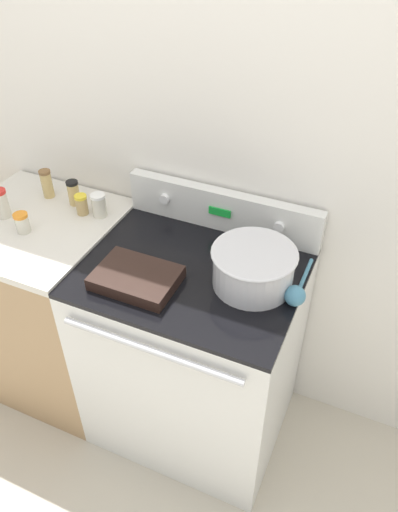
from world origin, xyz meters
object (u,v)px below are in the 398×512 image
at_px(spice_jar_yellow_cap, 82,204).
at_px(spice_jar_brown_cap, 47,184).
at_px(spice_jar_red_cap, 1,203).
at_px(mixing_bowl, 253,266).
at_px(spice_jar_white_cap, 99,205).
at_px(spice_jar_black_cap, 74,193).
at_px(spice_jar_orange_cap, 22,223).
at_px(casserole_dish, 136,277).
at_px(ladle, 296,294).

relative_size(spice_jar_yellow_cap, spice_jar_brown_cap, 0.69).
distance_m(spice_jar_brown_cap, spice_jar_red_cap, 0.21).
distance_m(mixing_bowl, spice_jar_white_cap, 0.71).
xyz_separation_m(spice_jar_yellow_cap, spice_jar_black_cap, (-0.07, 0.05, 0.01)).
xyz_separation_m(spice_jar_orange_cap, spice_jar_red_cap, (-0.14, 0.05, 0.02)).
bearing_deg(casserole_dish, spice_jar_yellow_cap, 146.05).
height_order(spice_jar_yellow_cap, spice_jar_black_cap, spice_jar_black_cap).
relative_size(mixing_bowl, spice_jar_orange_cap, 3.59).
relative_size(ladle, spice_jar_black_cap, 2.56).
height_order(ladle, spice_jar_brown_cap, spice_jar_brown_cap).
distance_m(spice_jar_white_cap, spice_jar_yellow_cap, 0.08).
relative_size(casserole_dish, spice_jar_yellow_cap, 3.31).
bearing_deg(spice_jar_brown_cap, casserole_dish, -27.94).
xyz_separation_m(spice_jar_white_cap, spice_jar_brown_cap, (-0.28, 0.04, 0.01)).
height_order(ladle, spice_jar_orange_cap, spice_jar_orange_cap).
bearing_deg(spice_jar_white_cap, spice_jar_black_cap, 167.50).
height_order(mixing_bowl, spice_jar_black_cap, mixing_bowl).
bearing_deg(spice_jar_brown_cap, mixing_bowl, -9.58).
relative_size(ladle, spice_jar_red_cap, 2.27).
height_order(casserole_dish, spice_jar_red_cap, spice_jar_red_cap).
xyz_separation_m(spice_jar_white_cap, spice_jar_orange_cap, (-0.21, -0.22, -0.01)).
bearing_deg(mixing_bowl, spice_jar_black_cap, 169.18).
distance_m(ladle, spice_jar_red_cap, 1.22).
distance_m(spice_jar_white_cap, spice_jar_black_cap, 0.15).
height_order(ladle, spice_jar_yellow_cap, spice_jar_yellow_cap).
bearing_deg(spice_jar_yellow_cap, spice_jar_black_cap, 145.78).
relative_size(casserole_dish, spice_jar_black_cap, 2.64).
relative_size(spice_jar_white_cap, spice_jar_black_cap, 0.92).
height_order(casserole_dish, spice_jar_brown_cap, spice_jar_brown_cap).
bearing_deg(spice_jar_yellow_cap, spice_jar_white_cap, 12.58).
bearing_deg(spice_jar_black_cap, spice_jar_yellow_cap, -34.22).
height_order(spice_jar_yellow_cap, spice_jar_red_cap, spice_jar_red_cap).
distance_m(mixing_bowl, spice_jar_red_cap, 1.06).
bearing_deg(spice_jar_orange_cap, mixing_bowl, 5.39).
distance_m(casserole_dish, spice_jar_yellow_cap, 0.49).
bearing_deg(spice_jar_brown_cap, spice_jar_red_cap, -110.41).
distance_m(spice_jar_yellow_cap, spice_jar_red_cap, 0.32).
relative_size(ladle, spice_jar_orange_cap, 3.37).
distance_m(mixing_bowl, spice_jar_orange_cap, 0.92).
bearing_deg(spice_jar_orange_cap, spice_jar_red_cap, 159.72).
relative_size(mixing_bowl, spice_jar_white_cap, 2.97).
bearing_deg(casserole_dish, ladle, 14.35).
bearing_deg(spice_jar_brown_cap, spice_jar_yellow_cap, -14.11).
bearing_deg(spice_jar_white_cap, spice_jar_brown_cap, 172.69).
height_order(spice_jar_black_cap, spice_jar_red_cap, spice_jar_red_cap).
height_order(mixing_bowl, spice_jar_red_cap, mixing_bowl).
relative_size(spice_jar_yellow_cap, spice_jar_black_cap, 0.80).
bearing_deg(spice_jar_black_cap, spice_jar_red_cap, -137.32).
xyz_separation_m(mixing_bowl, spice_jar_white_cap, (-0.70, 0.13, -0.02)).
relative_size(spice_jar_orange_cap, spice_jar_red_cap, 0.67).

